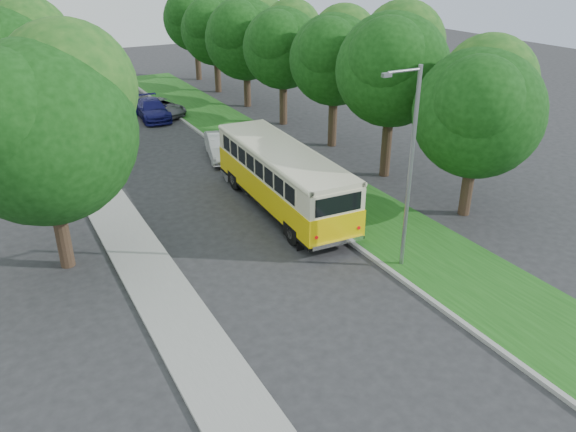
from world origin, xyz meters
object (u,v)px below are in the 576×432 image
lamppost_near (409,165)px  vintage_bus (282,179)px  car_blue (152,109)px  car_grey (162,107)px  lamppost_far (72,96)px  car_white (221,146)px  car_silver (246,174)px

lamppost_near → vintage_bus: (-1.51, 7.16, -2.79)m
car_blue → car_grey: car_blue is taller
lamppost_far → car_white: bearing=-20.1°
car_white → lamppost_far: bearing=173.9°
lamppost_far → vintage_bus: bearing=-56.9°
lamppost_near → car_silver: 11.69m
lamppost_far → vintage_bus: (7.40, -11.34, -2.53)m
vintage_bus → car_grey: (0.11, 20.01, -0.96)m
lamppost_near → car_blue: bearing=95.1°
car_blue → car_grey: (0.97, 0.74, -0.11)m
lamppost_far → car_silver: size_ratio=2.06×
lamppost_far → car_blue: bearing=50.4°
lamppost_near → lamppost_far: lamppost_near is taller
car_white → car_blue: (-1.16, 10.73, -0.01)m
lamppost_far → car_silver: lamppost_far is taller
lamppost_far → car_white: lamppost_far is taller
car_blue → car_white: bearing=-80.4°
lamppost_near → car_white: bearing=94.4°
car_grey → lamppost_near: bearing=-105.8°
lamppost_far → car_silver: 11.00m
lamppost_far → car_white: (7.70, -2.81, -3.37)m
car_grey → lamppost_far: bearing=-149.7°
car_grey → car_silver: bearing=-109.9°
lamppost_far → vintage_bus: size_ratio=0.70×
car_silver → car_white: car_white is taller
lamppost_far → car_white: 8.86m
vintage_bus → car_blue: 19.30m
lamppost_near → car_grey: (-1.39, 27.16, -3.75)m
lamppost_near → car_grey: size_ratio=1.80×
lamppost_near → vintage_bus: 7.83m
lamppost_near → car_blue: lamppost_near is taller
car_blue → car_grey: size_ratio=1.13×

